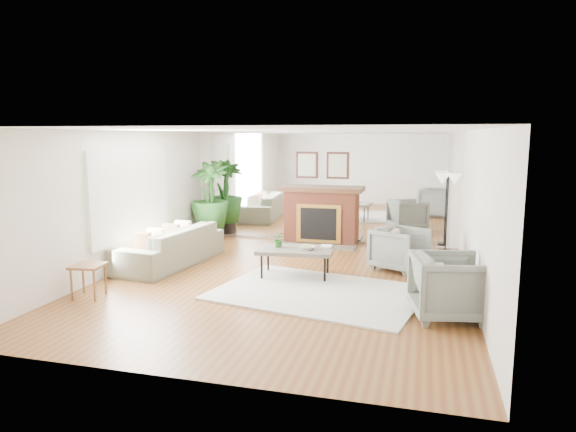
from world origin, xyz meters
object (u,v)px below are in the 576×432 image
(sofa, at_px, (170,246))
(side_table, at_px, (88,270))
(armchair_front, at_px, (449,287))
(armchair_back, at_px, (399,249))
(potted_ficus, at_px, (210,198))
(floor_lamp, at_px, (448,185))
(fireplace, at_px, (320,214))
(coffee_table, at_px, (295,251))

(sofa, bearing_deg, side_table, -0.20)
(armchair_front, bearing_deg, armchair_back, 5.95)
(potted_ficus, bearing_deg, armchair_back, -20.38)
(armchair_front, relative_size, floor_lamp, 0.58)
(fireplace, distance_m, sofa, 3.52)
(fireplace, distance_m, side_table, 5.39)
(fireplace, xyz_separation_m, coffee_table, (0.15, -2.87, -0.19))
(potted_ficus, bearing_deg, fireplace, 6.13)
(side_table, bearing_deg, floor_lamp, 40.82)
(sofa, xyz_separation_m, armchair_back, (4.18, 0.71, 0.03))
(armchair_back, bearing_deg, armchair_front, -135.49)
(fireplace, relative_size, potted_ficus, 1.12)
(potted_ficus, relative_size, floor_lamp, 1.12)
(fireplace, bearing_deg, sofa, -131.88)
(armchair_front, bearing_deg, potted_ficus, 40.26)
(coffee_table, relative_size, side_table, 2.63)
(coffee_table, bearing_deg, potted_ficus, 135.95)
(armchair_front, bearing_deg, sofa, 59.62)
(fireplace, bearing_deg, coffee_table, -87.10)
(sofa, distance_m, potted_ficus, 2.43)
(armchair_back, relative_size, potted_ficus, 0.46)
(coffee_table, height_order, side_table, coffee_table)
(armchair_back, distance_m, side_table, 5.25)
(coffee_table, xyz_separation_m, potted_ficus, (-2.68, 2.60, 0.51))
(side_table, bearing_deg, potted_ficus, 89.40)
(potted_ficus, bearing_deg, floor_lamp, 1.24)
(side_table, bearing_deg, armchair_back, 32.58)
(side_table, height_order, floor_lamp, floor_lamp)
(coffee_table, bearing_deg, fireplace, 92.90)
(sofa, xyz_separation_m, potted_ficus, (-0.20, 2.34, 0.62))
(armchair_front, bearing_deg, floor_lamp, -13.37)
(side_table, relative_size, floor_lamp, 0.31)
(sofa, relative_size, floor_lamp, 1.49)
(armchair_back, xyz_separation_m, armchair_front, (0.76, -2.36, 0.04))
(coffee_table, distance_m, armchair_front, 2.82)
(fireplace, distance_m, floor_lamp, 2.80)
(coffee_table, relative_size, armchair_back, 1.57)
(fireplace, relative_size, armchair_front, 2.16)
(fireplace, bearing_deg, side_table, -118.69)
(fireplace, height_order, armchair_back, fireplace)
(potted_ficus, bearing_deg, armchair_front, -37.77)
(potted_ficus, xyz_separation_m, floor_lamp, (5.24, 0.11, 0.42))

